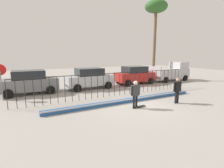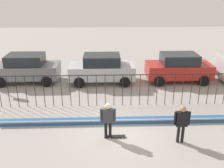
# 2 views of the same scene
# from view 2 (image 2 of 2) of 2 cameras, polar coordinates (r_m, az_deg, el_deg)

# --- Properties ---
(ground_plane) EXTENTS (60.00, 60.00, 0.00)m
(ground_plane) POSITION_cam_2_polar(r_m,az_deg,el_deg) (11.89, 1.01, -10.60)
(ground_plane) COLOR #9E9991
(bowl_coping_ledge) EXTENTS (11.00, 0.40, 0.27)m
(bowl_coping_ledge) POSITION_cam_2_polar(r_m,az_deg,el_deg) (12.60, 0.79, -7.99)
(bowl_coping_ledge) COLOR #235699
(bowl_coping_ledge) RESTS_ON ground
(perimeter_fence) EXTENTS (14.04, 0.04, 1.78)m
(perimeter_fence) POSITION_cam_2_polar(r_m,az_deg,el_deg) (13.91, 0.42, -0.61)
(perimeter_fence) COLOR black
(perimeter_fence) RESTS_ON ground
(skateboarder) EXTENTS (0.66, 0.25, 1.65)m
(skateboarder) POSITION_cam_2_polar(r_m,az_deg,el_deg) (11.04, -0.90, -7.35)
(skateboarder) COLOR black
(skateboarder) RESTS_ON ground
(skateboard) EXTENTS (0.80, 0.20, 0.07)m
(skateboard) POSITION_cam_2_polar(r_m,az_deg,el_deg) (11.54, 0.90, -11.32)
(skateboard) COLOR black
(skateboard) RESTS_ON ground
(camera_operator) EXTENTS (0.68, 0.25, 1.67)m
(camera_operator) POSITION_cam_2_polar(r_m,az_deg,el_deg) (11.13, 15.01, -7.79)
(camera_operator) COLOR black
(camera_operator) RESTS_ON ground
(parked_car_gray) EXTENTS (4.30, 2.12, 1.90)m
(parked_car_gray) POSITION_cam_2_polar(r_m,az_deg,el_deg) (18.33, -18.20, 3.32)
(parked_car_gray) COLOR slate
(parked_car_gray) RESTS_ON ground
(parked_car_silver) EXTENTS (4.30, 2.12, 1.90)m
(parked_car_silver) POSITION_cam_2_polar(r_m,az_deg,el_deg) (17.36, -2.21, 3.42)
(parked_car_silver) COLOR #B7BABF
(parked_car_silver) RESTS_ON ground
(parked_car_red) EXTENTS (4.30, 2.12, 1.90)m
(parked_car_red) POSITION_cam_2_polar(r_m,az_deg,el_deg) (18.13, 14.35, 3.54)
(parked_car_red) COLOR #B2231E
(parked_car_red) RESTS_ON ground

